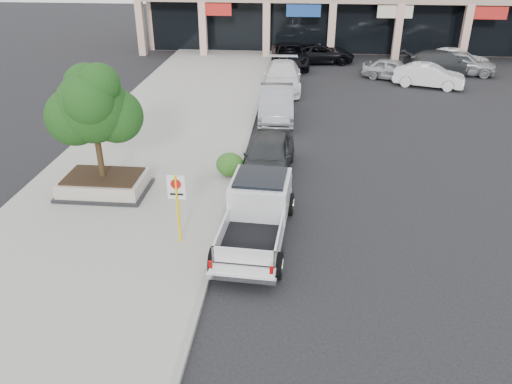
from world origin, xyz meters
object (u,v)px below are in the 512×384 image
curb_car_b (276,103)px  lot_car_c (443,63)px  planter_tree (98,106)px  lot_car_d (320,53)px  planter (104,184)px  lot_car_e (460,63)px  curb_car_d (290,56)px  curb_car_a (269,155)px  lot_car_b (429,76)px  no_parking_sign (177,200)px  curb_car_c (282,77)px  lot_car_f (456,61)px  lot_car_a (393,70)px  pickup_truck (256,215)px

curb_car_b → lot_car_c: (11.01, 10.37, -0.02)m
planter_tree → lot_car_d: 24.06m
planter → lot_car_e: (18.06, 19.97, 0.34)m
curb_car_d → lot_car_e: lot_car_e is taller
curb_car_a → lot_car_b: 16.76m
lot_car_c → planter: bearing=128.4°
no_parking_sign → lot_car_d: no_parking_sign is taller
no_parking_sign → curb_car_c: 18.26m
no_parking_sign → lot_car_f: (14.47, 24.00, -0.88)m
planter → lot_car_a: lot_car_a is taller
curb_car_a → lot_car_a: (7.25, 15.54, -0.11)m
curb_car_c → lot_car_b: (9.29, 1.47, -0.10)m
no_parking_sign → lot_car_a: 23.24m
planter → lot_car_e: 26.92m
planter → curb_car_a: size_ratio=0.69×
no_parking_sign → lot_car_f: 28.03m
pickup_truck → lot_car_b: size_ratio=1.29×
lot_car_b → curb_car_b: bearing=144.5°
planter_tree → lot_car_f: bearing=49.2°
planter_tree → pickup_truck: size_ratio=0.71×
no_parking_sign → lot_car_c: (13.30, 22.92, -0.82)m
no_parking_sign → pickup_truck: (2.33, 0.56, -0.75)m
lot_car_e → lot_car_f: size_ratio=1.06×
curb_car_a → curb_car_c: (-0.02, 12.50, 0.03)m
curb_car_c → lot_car_d: 7.96m
planter_tree → lot_car_e: (17.93, 19.81, -2.59)m
curb_car_d → lot_car_f: (11.86, -0.21, -0.06)m
lot_car_b → lot_car_d: bearing=65.7°
no_parking_sign → curb_car_a: (2.38, 5.59, -0.84)m
lot_car_a → lot_car_b: size_ratio=0.93×
lot_car_c → pickup_truck: bearing=142.6°
curb_car_b → curb_car_d: size_ratio=0.87×
planter_tree → lot_car_b: bearing=47.2°
curb_car_b → lot_car_c: size_ratio=0.90×
no_parking_sign → lot_car_b: (11.64, 19.56, -0.91)m
lot_car_a → planter_tree: bearing=168.5°
pickup_truck → lot_car_e: pickup_truck is taller
no_parking_sign → lot_car_d: 26.12m
pickup_truck → curb_car_d: (0.28, 23.64, -0.08)m
curb_car_b → curb_car_c: (0.06, 5.54, -0.01)m
lot_car_d → lot_car_b: bearing=-140.8°
lot_car_f → curb_car_c: bearing=130.7°
planter → lot_car_b: 22.44m
no_parking_sign → curb_car_b: (2.30, 12.55, -0.80)m
lot_car_a → lot_car_d: lot_car_d is taller
no_parking_sign → lot_car_e: bearing=57.9°
lot_car_e → planter: bearing=147.2°
lot_car_a → planter: bearing=168.4°
pickup_truck → curb_car_b: pickup_truck is taller
lot_car_b → curb_car_d: bearing=80.4°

